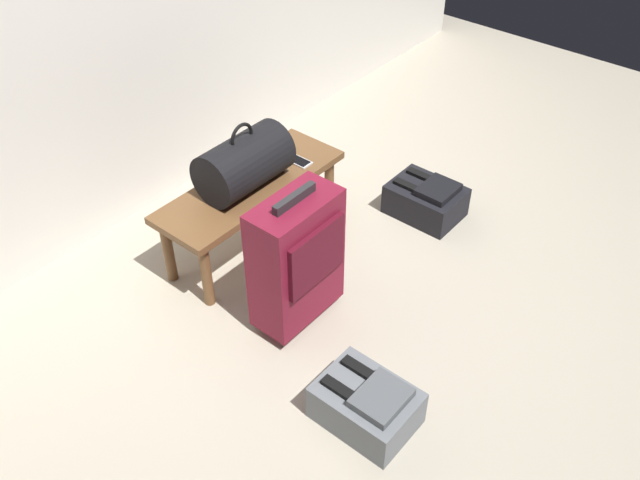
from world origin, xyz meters
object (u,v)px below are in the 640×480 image
(bench, at_px, (251,193))
(cell_phone, at_px, (298,161))
(suitcase_upright_burgundy, at_px, (297,259))
(backpack_dark, at_px, (426,200))
(backpack_grey, at_px, (367,404))
(duffel_bag_black, at_px, (244,163))

(bench, relative_size, cell_phone, 6.94)
(suitcase_upright_burgundy, height_order, backpack_dark, suitcase_upright_burgundy)
(bench, height_order, backpack_dark, bench)
(suitcase_upright_burgundy, height_order, backpack_grey, suitcase_upright_burgundy)
(bench, bearing_deg, backpack_dark, -34.67)
(bench, bearing_deg, suitcase_upright_burgundy, -115.81)
(backpack_grey, distance_m, backpack_dark, 1.38)
(cell_phone, distance_m, backpack_grey, 1.32)
(cell_phone, xyz_separation_m, suitcase_upright_burgundy, (-0.53, -0.46, -0.03))
(backpack_grey, bearing_deg, suitcase_upright_burgundy, 66.30)
(suitcase_upright_burgundy, relative_size, backpack_dark, 1.82)
(bench, height_order, backpack_grey, bench)
(backpack_grey, xyz_separation_m, backpack_dark, (1.26, 0.55, 0.00))
(bench, distance_m, suitcase_upright_burgundy, 0.57)
(duffel_bag_black, relative_size, suitcase_upright_burgundy, 0.64)
(suitcase_upright_burgundy, bearing_deg, backpack_dark, -1.29)
(duffel_bag_black, bearing_deg, bench, 0.00)
(backpack_dark, bearing_deg, bench, 145.33)
(duffel_bag_black, distance_m, cell_phone, 0.34)
(bench, relative_size, duffel_bag_black, 2.27)
(suitcase_upright_burgundy, distance_m, backpack_grey, 0.67)
(backpack_grey, height_order, backpack_dark, same)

